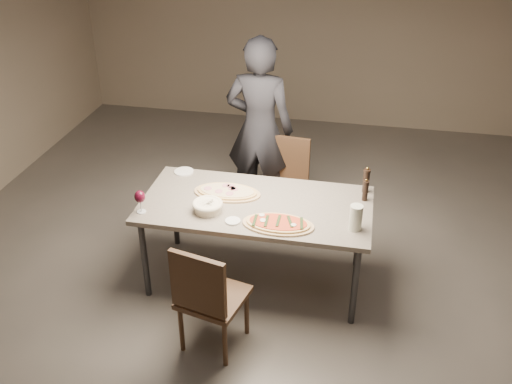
% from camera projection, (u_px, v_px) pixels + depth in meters
% --- Properties ---
extents(room, '(7.00, 7.00, 7.00)m').
position_uv_depth(room, '(256.00, 127.00, 4.13)').
color(room, '#56504A').
rests_on(room, ground).
extents(dining_table, '(1.80, 0.90, 0.75)m').
position_uv_depth(dining_table, '(256.00, 209.00, 4.49)').
color(dining_table, slate).
rests_on(dining_table, ground).
extents(zucchini_pizza, '(0.53, 0.29, 0.05)m').
position_uv_depth(zucchini_pizza, '(278.00, 224.00, 4.18)').
color(zucchini_pizza, tan).
rests_on(zucchini_pizza, dining_table).
extents(ham_pizza, '(0.54, 0.30, 0.04)m').
position_uv_depth(ham_pizza, '(227.00, 192.00, 4.58)').
color(ham_pizza, tan).
rests_on(ham_pizza, dining_table).
extents(bread_basket, '(0.23, 0.23, 0.08)m').
position_uv_depth(bread_basket, '(208.00, 206.00, 4.33)').
color(bread_basket, '#F1E4C3').
rests_on(bread_basket, dining_table).
extents(oil_dish, '(0.11, 0.11, 0.01)m').
position_uv_depth(oil_dish, '(233.00, 221.00, 4.22)').
color(oil_dish, white).
rests_on(oil_dish, dining_table).
extents(pepper_mill_left, '(0.06, 0.06, 0.22)m').
position_uv_depth(pepper_mill_left, '(366.00, 180.00, 4.56)').
color(pepper_mill_left, black).
rests_on(pepper_mill_left, dining_table).
extents(pepper_mill_right, '(0.05, 0.05, 0.19)m').
position_uv_depth(pepper_mill_right, '(365.00, 190.00, 4.45)').
color(pepper_mill_right, black).
rests_on(pepper_mill_right, dining_table).
extents(carafe, '(0.09, 0.09, 0.20)m').
position_uv_depth(carafe, '(356.00, 218.00, 4.09)').
color(carafe, silver).
rests_on(carafe, dining_table).
extents(wine_glass, '(0.08, 0.08, 0.19)m').
position_uv_depth(wine_glass, '(140.00, 197.00, 4.28)').
color(wine_glass, silver).
rests_on(wine_glass, dining_table).
extents(side_plate, '(0.17, 0.17, 0.01)m').
position_uv_depth(side_plate, '(184.00, 172.00, 4.90)').
color(side_plate, white).
rests_on(side_plate, dining_table).
extents(chair_near, '(0.51, 0.51, 0.90)m').
position_uv_depth(chair_near, '(207.00, 295.00, 3.89)').
color(chair_near, '#412B1B').
rests_on(chair_near, ground).
extents(chair_far, '(0.44, 0.44, 0.86)m').
position_uv_depth(chair_far, '(286.00, 178.00, 5.37)').
color(chair_far, '#412B1B').
rests_on(chair_far, ground).
extents(diner, '(0.67, 0.47, 1.78)m').
position_uv_depth(diner, '(260.00, 129.00, 5.35)').
color(diner, black).
rests_on(diner, ground).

